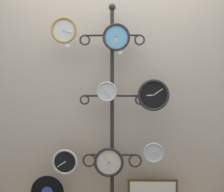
{
  "coord_description": "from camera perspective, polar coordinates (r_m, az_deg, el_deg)",
  "views": [
    {
      "loc": [
        0.06,
        -2.16,
        1.29
      ],
      "look_at": [
        0.0,
        0.36,
        1.16
      ],
      "focal_mm": 42.0,
      "sensor_mm": 36.0,
      "label": 1
    }
  ],
  "objects": [
    {
      "name": "shop_wall",
      "position": [
        2.73,
        0.11,
        5.32
      ],
      "size": [
        4.4,
        0.04,
        2.8
      ],
      "color": "#BCB2A3",
      "rests_on": "ground_plane"
    },
    {
      "name": "display_stand",
      "position": [
        2.64,
        0.03,
        -10.62
      ],
      "size": [
        0.64,
        0.4,
        2.05
      ],
      "color": "#282623",
      "rests_on": "ground_plane"
    },
    {
      "name": "clock_top_left",
      "position": [
        2.57,
        -10.41,
        13.88
      ],
      "size": [
        0.25,
        0.04,
        0.25
      ],
      "color": "silver"
    },
    {
      "name": "clock_top_center",
      "position": [
        2.52,
        0.95,
        12.67
      ],
      "size": [
        0.26,
        0.04,
        0.26
      ],
      "color": "#60A8DB"
    },
    {
      "name": "clock_middle_center",
      "position": [
        2.49,
        -1.11,
        0.94
      ],
      "size": [
        0.19,
        0.04,
        0.19
      ],
      "color": "silver"
    },
    {
      "name": "clock_middle_right",
      "position": [
        2.48,
        9.01,
        0.19
      ],
      "size": [
        0.3,
        0.04,
        0.3
      ],
      "color": "black"
    },
    {
      "name": "clock_bottom_left",
      "position": [
        2.63,
        -10.19,
        -13.92
      ],
      "size": [
        0.25,
        0.04,
        0.25
      ],
      "color": "black"
    },
    {
      "name": "clock_bottom_center",
      "position": [
        2.57,
        -0.7,
        -14.21
      ],
      "size": [
        0.28,
        0.04,
        0.28
      ],
      "color": "silver"
    },
    {
      "name": "clock_bottom_right",
      "position": [
        2.6,
        9.03,
        -12.1
      ],
      "size": [
        0.2,
        0.04,
        0.2
      ],
      "color": "silver"
    },
    {
      "name": "vinyl_record",
      "position": [
        2.78,
        -13.89,
        -19.65
      ],
      "size": [
        0.32,
        0.01,
        0.32
      ],
      "color": "black",
      "rests_on": "low_shelf"
    },
    {
      "name": "price_tag_upper",
      "position": [
        2.54,
        -9.64,
        10.86
      ],
      "size": [
        0.04,
        0.0,
        0.03
      ],
      "color": "white"
    },
    {
      "name": "price_tag_mid",
      "position": [
        2.5,
        1.78,
        9.41
      ],
      "size": [
        0.04,
        0.0,
        0.03
      ],
      "color": "white"
    }
  ]
}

